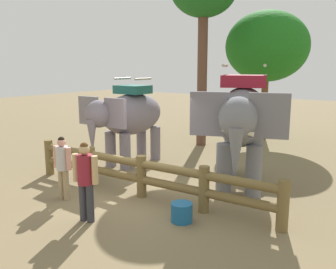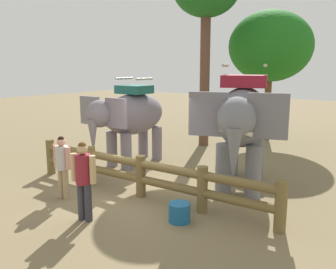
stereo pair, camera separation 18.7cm
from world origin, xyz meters
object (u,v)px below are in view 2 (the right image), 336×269
log_fence (141,173)px  elephant_near_left (130,116)px  tree_back_center (270,47)px  tourist_man_in_blue (62,163)px  tourist_woman_in_black (84,176)px  feed_bucket (179,212)px  elephant_center (242,120)px

log_fence → elephant_near_left: elephant_near_left is taller
tree_back_center → tourist_man_in_blue: bearing=-98.0°
log_fence → tourist_woman_in_black: bearing=-91.5°
elephant_near_left → tree_back_center: tree_back_center is taller
tourist_man_in_blue → tree_back_center: 10.49m
tourist_woman_in_black → log_fence: bearing=88.5°
elephant_near_left → tree_back_center: 7.30m
log_fence → tourist_man_in_blue: (-1.46, -1.21, 0.30)m
tourist_woman_in_black → tree_back_center: size_ratio=0.31×
log_fence → elephant_near_left: bearing=135.8°
tree_back_center → feed_bucket: tree_back_center is taller
elephant_near_left → tourist_man_in_blue: size_ratio=2.11×
feed_bucket → log_fence: bearing=157.2°
tourist_woman_in_black → tourist_man_in_blue: size_ratio=1.08×
log_fence → elephant_center: 2.93m
elephant_center → tree_back_center: 7.28m
tourist_woman_in_black → feed_bucket: size_ratio=3.70×
log_fence → tourist_man_in_blue: tourist_man_in_blue is taller
tourist_woman_in_black → tree_back_center: (-0.01, 10.49, 3.05)m
tree_back_center → elephant_near_left: bearing=-108.6°
elephant_near_left → tree_back_center: (2.19, 6.52, 2.43)m
log_fence → feed_bucket: size_ratio=15.70×
tourist_woman_in_black → elephant_center: bearing=64.6°
log_fence → elephant_near_left: (-2.25, 2.19, 0.99)m
tourist_man_in_blue → feed_bucket: tourist_man_in_blue is taller
log_fence → tourist_woman_in_black: size_ratio=4.25×
tourist_woman_in_black → tree_back_center: 10.92m
log_fence → feed_bucket: 1.79m
log_fence → tree_back_center: bearing=90.4°
tourist_woman_in_black → tourist_man_in_blue: 1.52m
elephant_near_left → elephant_center: (4.00, -0.18, 0.24)m
tree_back_center → tourist_woman_in_black: bearing=-89.9°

